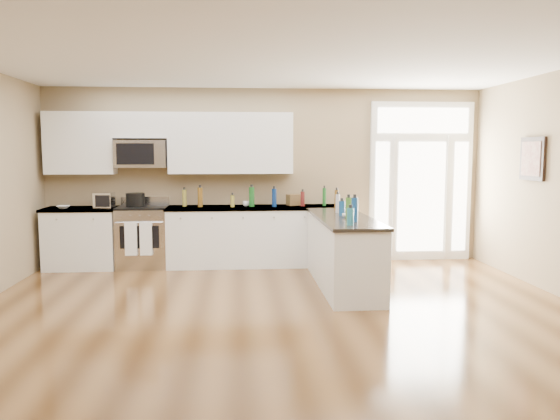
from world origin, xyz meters
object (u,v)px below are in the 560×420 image
kitchen_range (143,237)px  stockpot (135,199)px  peninsula_cabinet (343,254)px  toaster_oven (104,200)px

kitchen_range → stockpot: bearing=167.0°
peninsula_cabinet → toaster_oven: 3.73m
kitchen_range → stockpot: stockpot is taller
peninsula_cabinet → stockpot: bearing=153.6°
stockpot → toaster_oven: (-0.44, -0.12, -0.00)m
kitchen_range → toaster_oven: size_ratio=3.94×
kitchen_range → toaster_oven: 0.80m
peninsula_cabinet → stockpot: (-2.97, 1.47, 0.63)m
peninsula_cabinet → kitchen_range: (-2.87, 1.45, 0.05)m
peninsula_cabinet → stockpot: 3.38m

